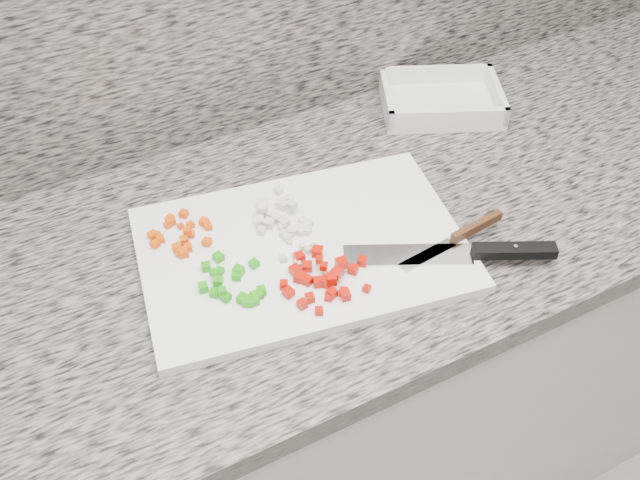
% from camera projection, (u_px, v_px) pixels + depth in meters
% --- Properties ---
extents(cabinet, '(3.92, 0.62, 0.86)m').
position_uv_depth(cabinet, '(302.00, 395.00, 1.47)').
color(cabinet, silver).
rests_on(cabinet, ground).
extents(countertop, '(3.96, 0.64, 0.04)m').
position_uv_depth(countertop, '(298.00, 241.00, 1.15)').
color(countertop, slate).
rests_on(countertop, cabinet).
extents(cutting_board, '(0.54, 0.41, 0.02)m').
position_uv_depth(cutting_board, '(302.00, 249.00, 1.10)').
color(cutting_board, white).
rests_on(cutting_board, countertop).
extents(carrot_pile, '(0.10, 0.10, 0.02)m').
position_uv_depth(carrot_pile, '(180.00, 235.00, 1.10)').
color(carrot_pile, '#DC4404').
rests_on(carrot_pile, cutting_board).
extents(onion_pile, '(0.09, 0.12, 0.02)m').
position_uv_depth(onion_pile, '(280.00, 216.00, 1.13)').
color(onion_pile, beige).
rests_on(onion_pile, cutting_board).
extents(green_pepper_pile, '(0.10, 0.12, 0.02)m').
position_uv_depth(green_pepper_pile, '(233.00, 283.00, 1.02)').
color(green_pepper_pile, '#20960D').
rests_on(green_pepper_pile, cutting_board).
extents(red_pepper_pile, '(0.14, 0.12, 0.02)m').
position_uv_depth(red_pepper_pile, '(322.00, 277.00, 1.03)').
color(red_pepper_pile, '#B40E02').
rests_on(red_pepper_pile, cutting_board).
extents(garlic_pile, '(0.06, 0.07, 0.01)m').
position_uv_depth(garlic_pile, '(299.00, 255.00, 1.07)').
color(garlic_pile, beige).
rests_on(garlic_pile, cutting_board).
extents(chef_knife, '(0.30, 0.17, 0.02)m').
position_uv_depth(chef_knife, '(478.00, 252.00, 1.07)').
color(chef_knife, silver).
rests_on(chef_knife, cutting_board).
extents(paring_knife, '(0.20, 0.04, 0.02)m').
position_uv_depth(paring_knife, '(464.00, 234.00, 1.10)').
color(paring_knife, silver).
rests_on(paring_knife, cutting_board).
extents(tray, '(0.27, 0.24, 0.05)m').
position_uv_depth(tray, '(441.00, 101.00, 1.37)').
color(tray, silver).
rests_on(tray, countertop).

